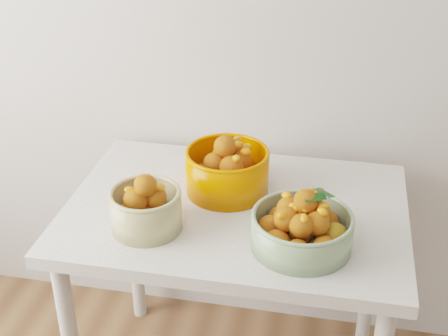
{
  "coord_description": "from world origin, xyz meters",
  "views": [
    {
      "loc": [
        -0.05,
        0.07,
        1.74
      ],
      "look_at": [
        -0.34,
        1.52,
        0.92
      ],
      "focal_mm": 50.0,
      "sensor_mm": 36.0,
      "label": 1
    }
  ],
  "objects_px": {
    "bowl_cream": "(146,208)",
    "bowl_green": "(302,228)",
    "table": "(236,233)",
    "bowl_orange": "(227,170)"
  },
  "relations": [
    {
      "from": "bowl_orange",
      "to": "table",
      "type": "bearing_deg",
      "value": -63.22
    },
    {
      "from": "table",
      "to": "bowl_green",
      "type": "xyz_separation_m",
      "value": [
        0.21,
        -0.16,
        0.16
      ]
    },
    {
      "from": "bowl_cream",
      "to": "bowl_green",
      "type": "distance_m",
      "value": 0.43
    },
    {
      "from": "bowl_cream",
      "to": "bowl_green",
      "type": "relative_size",
      "value": 0.65
    },
    {
      "from": "bowl_cream",
      "to": "bowl_green",
      "type": "height_order",
      "value": "bowl_green"
    },
    {
      "from": "bowl_cream",
      "to": "table",
      "type": "bearing_deg",
      "value": 35.29
    },
    {
      "from": "bowl_green",
      "to": "bowl_orange",
      "type": "bearing_deg",
      "value": 135.32
    },
    {
      "from": "table",
      "to": "bowl_orange",
      "type": "xyz_separation_m",
      "value": [
        -0.04,
        0.08,
        0.17
      ]
    },
    {
      "from": "bowl_green",
      "to": "bowl_orange",
      "type": "height_order",
      "value": "bowl_orange"
    },
    {
      "from": "bowl_cream",
      "to": "bowl_orange",
      "type": "bearing_deg",
      "value": 53.1
    }
  ]
}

